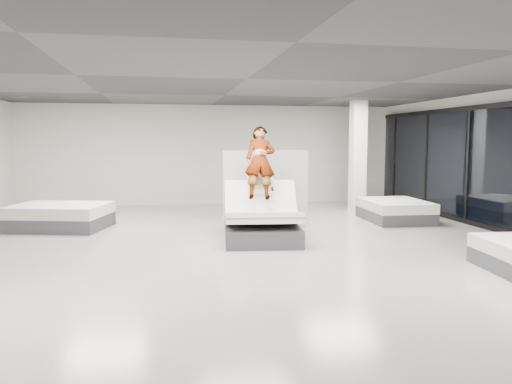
# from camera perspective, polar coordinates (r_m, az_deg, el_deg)

# --- Properties ---
(room) EXTENTS (14.00, 14.04, 3.20)m
(room) POSITION_cam_1_polar(r_m,az_deg,el_deg) (9.32, -1.05, 2.99)
(room) COLOR #A8A59E
(room) RESTS_ON ground
(hero_bed) EXTENTS (1.72, 2.15, 1.32)m
(hero_bed) POSITION_cam_1_polar(r_m,az_deg,el_deg) (10.33, 0.64, -3.46)
(hero_bed) COLOR #37373C
(hero_bed) RESTS_ON floor
(person) EXTENTS (0.83, 1.76, 1.33)m
(person) POSITION_cam_1_polar(r_m,az_deg,el_deg) (10.56, 0.50, 1.72)
(person) COLOR slate
(person) RESTS_ON hero_bed
(remote) EXTENTS (0.07, 0.15, 0.08)m
(remote) POSITION_cam_1_polar(r_m,az_deg,el_deg) (10.25, 1.88, 0.35)
(remote) COLOR black
(remote) RESTS_ON person
(divider_panel) EXTENTS (2.02, 0.17, 1.84)m
(divider_panel) POSITION_cam_1_polar(r_m,az_deg,el_deg) (11.80, 1.12, 0.30)
(divider_panel) COLOR beige
(divider_panel) RESTS_ON floor
(flat_bed_right_far) EXTENTS (1.53, 1.99, 0.53)m
(flat_bed_right_far) POSITION_cam_1_polar(r_m,az_deg,el_deg) (13.39, 15.59, -2.06)
(flat_bed_right_far) COLOR #37373C
(flat_bed_right_far) RESTS_ON floor
(flat_bed_left_far) EXTENTS (2.44, 2.07, 0.58)m
(flat_bed_left_far) POSITION_cam_1_polar(r_m,az_deg,el_deg) (12.61, -21.47, -2.63)
(flat_bed_left_far) COLOR #37373C
(flat_bed_left_far) RESTS_ON floor
(column) EXTENTS (0.40, 0.40, 3.20)m
(column) POSITION_cam_1_polar(r_m,az_deg,el_deg) (14.76, 11.55, 3.98)
(column) COLOR white
(column) RESTS_ON floor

